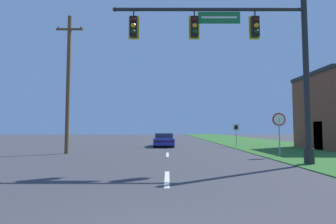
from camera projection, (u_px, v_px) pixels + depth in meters
grass_verge_right at (253, 142)px, 32.33m from camera, size 10.00×110.00×0.04m
road_center_line at (168, 146)px, 24.36m from camera, size 0.16×34.80×0.01m
signal_mast at (253, 55)px, 12.09m from camera, size 9.18×0.47×8.03m
car_ahead at (164, 140)px, 24.41m from camera, size 1.87×4.61×1.19m
stop_sign at (279, 125)px, 15.15m from camera, size 0.76×0.07×2.50m
route_sign_post at (236, 130)px, 23.62m from camera, size 0.55×0.06×2.03m
utility_pole_near at (69, 81)px, 17.39m from camera, size 1.80×0.26×9.22m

